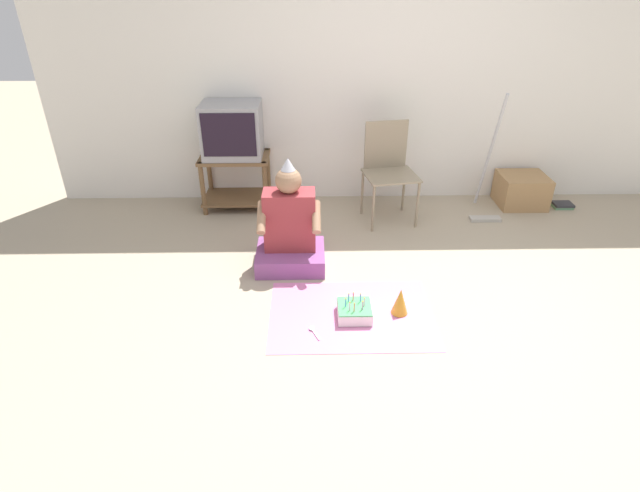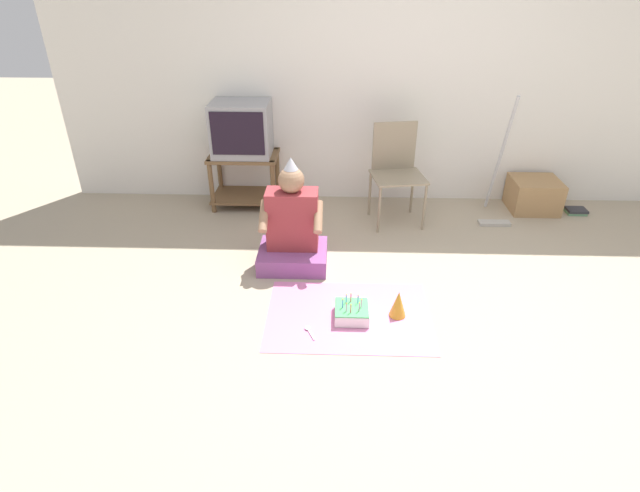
# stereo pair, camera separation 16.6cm
# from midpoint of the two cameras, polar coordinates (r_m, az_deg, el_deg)

# --- Properties ---
(ground_plane) EXTENTS (16.00, 16.00, 0.00)m
(ground_plane) POSITION_cam_midpoint_polar(r_m,az_deg,el_deg) (3.31, 13.47, -9.72)
(ground_plane) COLOR tan
(wall_back) EXTENTS (6.40, 0.06, 2.55)m
(wall_back) POSITION_cam_midpoint_polar(r_m,az_deg,el_deg) (4.78, 10.70, 19.72)
(wall_back) COLOR white
(wall_back) RESTS_ON ground_plane
(tv_stand) EXTENTS (0.64, 0.43, 0.51)m
(tv_stand) POSITION_cam_midpoint_polar(r_m,az_deg,el_deg) (4.82, -7.57, 8.02)
(tv_stand) COLOR brown
(tv_stand) RESTS_ON ground_plane
(tv) EXTENTS (0.53, 0.41, 0.48)m
(tv) POSITION_cam_midpoint_polar(r_m,az_deg,el_deg) (4.68, -7.94, 13.12)
(tv) COLOR #99999E
(tv) RESTS_ON tv_stand
(folding_chair) EXTENTS (0.50, 0.47, 0.87)m
(folding_chair) POSITION_cam_midpoint_polar(r_m,az_deg,el_deg) (4.49, 9.76, 8.96)
(folding_chair) COLOR gray
(folding_chair) RESTS_ON ground_plane
(cardboard_box_stack) EXTENTS (0.44, 0.40, 0.30)m
(cardboard_box_stack) POSITION_cam_midpoint_polar(r_m,az_deg,el_deg) (5.19, 24.07, 5.37)
(cardboard_box_stack) COLOR #A87F51
(cardboard_box_stack) RESTS_ON ground_plane
(dust_mop) EXTENTS (0.28, 0.39, 1.14)m
(dust_mop) POSITION_cam_midpoint_polar(r_m,az_deg,el_deg) (4.75, 20.58, 6.31)
(dust_mop) COLOR #B2ADA3
(dust_mop) RESTS_ON ground_plane
(book_pile) EXTENTS (0.18, 0.14, 0.05)m
(book_pile) POSITION_cam_midpoint_polar(r_m,az_deg,el_deg) (5.33, 28.01, 3.54)
(book_pile) COLOR #60936B
(book_pile) RESTS_ON ground_plane
(person_seated) EXTENTS (0.52, 0.43, 0.86)m
(person_seated) POSITION_cam_midpoint_polar(r_m,az_deg,el_deg) (3.79, -1.91, 1.78)
(person_seated) COLOR #8C4C8C
(person_seated) RESTS_ON ground_plane
(party_cloth) EXTENTS (1.09, 0.78, 0.01)m
(party_cloth) POSITION_cam_midpoint_polar(r_m,az_deg,el_deg) (3.37, 4.71, -7.93)
(party_cloth) COLOR pink
(party_cloth) RESTS_ON ground_plane
(birthday_cake) EXTENTS (0.22, 0.22, 0.15)m
(birthday_cake) POSITION_cam_midpoint_polar(r_m,az_deg,el_deg) (3.33, 5.07, -7.56)
(birthday_cake) COLOR white
(birthday_cake) RESTS_ON party_cloth
(party_hat_blue) EXTENTS (0.11, 0.11, 0.19)m
(party_hat_blue) POSITION_cam_midpoint_polar(r_m,az_deg,el_deg) (3.36, 10.34, -6.52)
(party_hat_blue) COLOR gold
(party_hat_blue) RESTS_ON party_cloth
(plastic_spoon_near) EXTENTS (0.07, 0.14, 0.01)m
(plastic_spoon_near) POSITION_cam_midpoint_polar(r_m,az_deg,el_deg) (3.24, 0.14, -9.52)
(plastic_spoon_near) COLOR white
(plastic_spoon_near) RESTS_ON party_cloth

